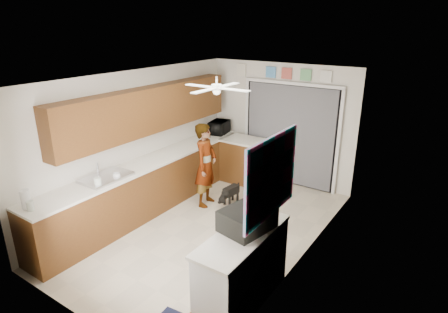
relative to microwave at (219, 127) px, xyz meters
The scene contains 38 objects.
floor 2.65m from the microwave, 58.80° to the right, with size 5.00×5.00×0.00m, color #B8AA94.
ceiling 2.81m from the microwave, 58.80° to the right, with size 5.00×5.00×0.00m, color white.
wall_back 1.34m from the microwave, 18.70° to the left, with size 3.20×3.20×0.00m, color silver.
wall_front 4.75m from the microwave, 74.64° to the right, with size 3.20×3.20×0.00m, color silver.
wall_left 2.11m from the microwave, 99.40° to the right, with size 5.00×5.00×0.00m, color silver.
wall_right 3.53m from the microwave, 35.99° to the right, with size 5.00×5.00×0.00m, color silver.
left_base_cabinets 2.17m from the microwave, 91.20° to the right, with size 0.60×4.80×0.90m, color brown.
left_countertop 2.08m from the microwave, 90.93° to the right, with size 0.62×4.80×0.04m, color white.
upper_cabinets 2.02m from the microwave, 95.59° to the right, with size 0.32×4.00×0.80m, color brown.
sink_basin 3.08m from the microwave, 90.63° to the right, with size 0.50×0.76×0.06m, color silver.
faucet 3.08m from the microwave, 94.16° to the right, with size 0.03×0.03×0.22m, color silver.
peninsula_base 0.99m from the microwave, ahead, with size 1.00×0.60×0.90m, color brown.
peninsula_top 0.78m from the microwave, ahead, with size 1.04×0.64×0.04m, color white.
back_opening_recess 1.56m from the microwave, 14.70° to the left, with size 2.00×0.06×2.10m, color black.
curtain_panel 1.55m from the microwave, 13.27° to the left, with size 1.90×0.03×2.05m, color slate.
door_trim_left 0.61m from the microwave, 36.91° to the left, with size 0.06×0.04×2.10m, color white.
door_trim_right 2.55m from the microwave, ahead, with size 0.06×0.04×2.10m, color white.
door_trim_head 1.87m from the microwave, 13.63° to the left, with size 2.10×0.04×0.06m, color white.
header_frame_1 1.63m from the microwave, 21.44° to the left, with size 0.22×0.02×0.22m, color #5198D9.
header_frame_2 1.87m from the microwave, 16.25° to the left, with size 0.22×0.02×0.22m, color #BE5247.
header_frame_3 2.17m from the microwave, 12.68° to the left, with size 0.22×0.02×0.22m, color #64AF6F.
header_frame_4 2.51m from the microwave, 10.39° to the left, with size 0.22×0.02×0.22m, color white.
route66_sign 1.32m from the microwave, 52.22° to the left, with size 0.22×0.02×0.26m, color silver.
right_counter_base 4.23m from the microwave, 51.48° to the right, with size 0.50×1.40×0.90m, color white.
right_counter_top 4.18m from the microwave, 51.59° to the right, with size 0.54×1.44×0.04m, color white.
abstract_painting 4.22m from the microwave, 47.31° to the right, with size 0.03×1.15×0.95m, color #FF5DB9.
ceiling_fan 2.58m from the microwave, 56.17° to the right, with size 1.14×1.14×0.24m, color white.
microwave is the anchor object (origin of this frame).
cup 2.98m from the microwave, 88.06° to the right, with size 0.12×0.12×0.09m, color white.
jar_a 3.35m from the microwave, 87.98° to the right, with size 0.10×0.10×0.15m, color silver.
jar_b 4.33m from the microwave, 90.02° to the right, with size 0.09×0.09×0.14m, color silver.
paper_towel_roll 4.33m from the microwave, 91.21° to the right, with size 0.12×0.12×0.27m, color white.
suitcase 4.06m from the microwave, 50.63° to the right, with size 0.46×0.61×0.26m, color black.
suitcase_rim 4.06m from the microwave, 50.63° to the right, with size 0.44×0.58×0.02m, color yellow.
suitcase_lid 3.85m from the microwave, 47.88° to the right, with size 0.42×0.03×0.50m, color black.
cabinet_door_panel 3.11m from the microwave, 48.34° to the right, with size 0.44×0.03×0.65m, color brown.
man 1.59m from the microwave, 64.47° to the right, with size 0.57×0.38×1.57m, color white.
dog 1.78m from the microwave, 47.06° to the right, with size 0.21×0.49×0.39m, color black.
Camera 1 is at (3.27, -4.45, 3.26)m, focal length 30.00 mm.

